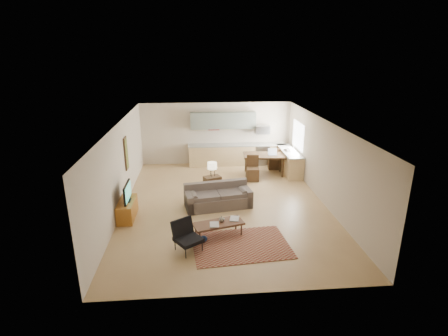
{
  "coord_description": "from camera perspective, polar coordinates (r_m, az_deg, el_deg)",
  "views": [
    {
      "loc": [
        -0.9,
        -10.48,
        4.77
      ],
      "look_at": [
        0.0,
        0.3,
        1.15
      ],
      "focal_mm": 28.0,
      "sensor_mm": 36.0,
      "label": 1
    }
  ],
  "objects": [
    {
      "name": "rug",
      "position": [
        9.26,
        2.76,
        -12.46
      ],
      "size": [
        2.61,
        1.92,
        0.02
      ],
      "primitive_type": "cube",
      "rotation": [
        0.0,
        0.0,
        0.09
      ],
      "color": "maroon",
      "rests_on": "floor"
    },
    {
      "name": "room",
      "position": [
        11.06,
        0.13,
        0.49
      ],
      "size": [
        9.0,
        9.0,
        9.0
      ],
      "color": "tan",
      "rests_on": "ground"
    },
    {
      "name": "coffee_table",
      "position": [
        9.57,
        -0.89,
        -9.99
      ],
      "size": [
        1.45,
        0.89,
        0.41
      ],
      "primitive_type": null,
      "rotation": [
        0.0,
        0.0,
        0.28
      ],
      "color": "#4B2D1D",
      "rests_on": "floor"
    },
    {
      "name": "laptop",
      "position": [
        14.04,
        8.01,
        2.61
      ],
      "size": [
        0.35,
        0.27,
        0.26
      ],
      "primitive_type": null,
      "rotation": [
        0.0,
        0.0,
        -0.01
      ],
      "color": "#A5A8AD",
      "rests_on": "dining_table"
    },
    {
      "name": "book_a",
      "position": [
        9.35,
        -2.35,
        -9.26
      ],
      "size": [
        0.26,
        0.34,
        0.03
      ],
      "primitive_type": "imported",
      "rotation": [
        0.0,
        0.0,
        -0.03
      ],
      "color": "maroon",
      "rests_on": "coffee_table"
    },
    {
      "name": "triptych",
      "position": [
        15.27,
        -1.69,
        7.09
      ],
      "size": [
        1.7,
        0.04,
        0.5
      ],
      "primitive_type": null,
      "color": "beige",
      "rests_on": "room"
    },
    {
      "name": "kitchen_microwave",
      "position": [
        15.31,
        6.29,
        6.25
      ],
      "size": [
        0.62,
        0.4,
        0.35
      ],
      "primitive_type": "cube",
      "color": "#A5A8AD",
      "rests_on": "room"
    },
    {
      "name": "table_lamp",
      "position": [
        12.01,
        -1.94,
        -0.21
      ],
      "size": [
        0.39,
        0.39,
        0.53
      ],
      "primitive_type": null,
      "rotation": [
        0.0,
        0.0,
        0.28
      ],
      "color": "beige",
      "rests_on": "console_table"
    },
    {
      "name": "vase",
      "position": [
        9.52,
        -0.4,
        -8.25
      ],
      "size": [
        0.22,
        0.22,
        0.17
      ],
      "primitive_type": "imported",
      "rotation": [
        0.0,
        0.0,
        0.2
      ],
      "color": "black",
      "rests_on": "coffee_table"
    },
    {
      "name": "soap_bottle",
      "position": [
        14.38,
        10.45,
        3.05
      ],
      "size": [
        0.1,
        0.1,
        0.19
      ],
      "primitive_type": "imported",
      "rotation": [
        0.0,
        0.0,
        -0.08
      ],
      "color": "beige",
      "rests_on": "kitchen_counter_right"
    },
    {
      "name": "armchair",
      "position": [
        8.89,
        -5.85,
        -11.12
      ],
      "size": [
        0.95,
        0.95,
        0.78
      ],
      "primitive_type": null,
      "rotation": [
        0.0,
        0.0,
        0.6
      ],
      "color": "black",
      "rests_on": "floor"
    },
    {
      "name": "kitchen_range",
      "position": [
        15.56,
        6.17,
        2.27
      ],
      "size": [
        0.62,
        0.62,
        0.9
      ],
      "primitive_type": "cube",
      "color": "#A5A8AD",
      "rests_on": "ground"
    },
    {
      "name": "sofa",
      "position": [
        11.2,
        -0.96,
        -4.58
      ],
      "size": [
        2.31,
        1.31,
        0.76
      ],
      "primitive_type": null,
      "rotation": [
        0.0,
        0.0,
        0.17
      ],
      "color": "#5C514B",
      "rests_on": "floor"
    },
    {
      "name": "kitchen_counter_right",
      "position": [
        14.66,
        10.59,
        1.09
      ],
      "size": [
        0.64,
        2.26,
        0.92
      ],
      "primitive_type": null,
      "color": "tan",
      "rests_on": "ground"
    },
    {
      "name": "kitchen_counter_back",
      "position": [
        15.39,
        2.14,
        2.23
      ],
      "size": [
        4.26,
        0.64,
        0.92
      ],
      "primitive_type": null,
      "color": "tan",
      "rests_on": "ground"
    },
    {
      "name": "wall_art_left",
      "position": [
        12.05,
        -15.65,
        2.3
      ],
      "size": [
        0.06,
        0.42,
        1.1
      ],
      "primitive_type": null,
      "color": "olive",
      "rests_on": "room"
    },
    {
      "name": "window_right",
      "position": [
        14.46,
        12.0,
        5.23
      ],
      "size": [
        0.02,
        1.4,
        1.05
      ],
      "primitive_type": "cube",
      "color": "white",
      "rests_on": "room"
    },
    {
      "name": "dining_chair_far",
      "position": [
        14.95,
        8.15,
        1.65
      ],
      "size": [
        0.5,
        0.52,
        0.96
      ],
      "primitive_type": null,
      "rotation": [
        0.0,
        0.0,
        3.06
      ],
      "color": "#3A2818",
      "rests_on": "floor"
    },
    {
      "name": "tv_credenza",
      "position": [
        10.94,
        -15.52,
        -6.51
      ],
      "size": [
        0.46,
        1.18,
        0.55
      ],
      "primitive_type": null,
      "color": "#9A591B",
      "rests_on": "floor"
    },
    {
      "name": "tv",
      "position": [
        10.71,
        -15.53,
        -3.85
      ],
      "size": [
        0.09,
        0.91,
        0.55
      ],
      "primitive_type": null,
      "color": "black",
      "rests_on": "tv_credenza"
    },
    {
      "name": "book_b",
      "position": [
        9.68,
        0.99,
        -8.23
      ],
      "size": [
        0.38,
        0.43,
        0.03
      ],
      "primitive_type": "imported",
      "rotation": [
        0.0,
        0.0,
        -0.21
      ],
      "color": "navy",
      "rests_on": "coffee_table"
    },
    {
      "name": "dining_chair_near",
      "position": [
        13.5,
        4.74,
        -0.06
      ],
      "size": [
        0.51,
        0.53,
        0.98
      ],
      "primitive_type": null,
      "rotation": [
        0.0,
        0.0,
        -0.09
      ],
      "color": "#3A2818",
      "rests_on": "floor"
    },
    {
      "name": "upper_cabinets",
      "position": [
        15.13,
        -0.14,
        7.76
      ],
      "size": [
        2.8,
        0.34,
        0.7
      ],
      "primitive_type": "cube",
      "color": "slate",
      "rests_on": "room"
    },
    {
      "name": "console_table",
      "position": [
        12.21,
        -1.91,
        -2.84
      ],
      "size": [
        0.66,
        0.56,
        0.66
      ],
      "primitive_type": null,
      "rotation": [
        0.0,
        0.0,
        0.39
      ],
      "color": "#3A2818",
      "rests_on": "floor"
    },
    {
      "name": "dining_table",
      "position": [
        14.24,
        6.52,
        0.58
      ],
      "size": [
        1.73,
        1.1,
        0.84
      ],
      "primitive_type": null,
      "rotation": [
        0.0,
        0.0,
        -0.09
      ],
      "color": "#3A2818",
      "rests_on": "floor"
    }
  ]
}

